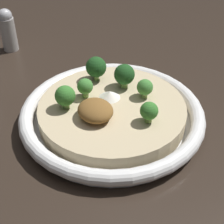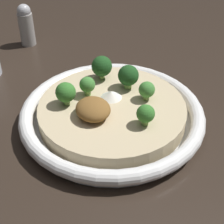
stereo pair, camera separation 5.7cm
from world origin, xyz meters
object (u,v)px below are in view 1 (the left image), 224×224
broccoli_front (124,75)px  broccoli_back (65,96)px  broccoli_front_left (145,88)px  pepper_shaker (8,30)px  broccoli_right (85,87)px  broccoli_left (149,111)px  broccoli_front_right (96,67)px  risotto_bowl (112,114)px

broccoli_front → broccoli_back: (0.00, 0.11, -0.00)m
broccoli_front_left → pepper_shaker: 0.38m
broccoli_front → broccoli_back: 0.11m
pepper_shaker → broccoli_right: bearing=-175.0°
broccoli_back → broccoli_left: (-0.10, -0.09, -0.00)m
broccoli_back → broccoli_front_right: 0.10m
broccoli_front_left → broccoli_front_right: size_ratio=0.73×
risotto_bowl → broccoli_left: size_ratio=8.82×
broccoli_back → broccoli_front: bearing=-90.4°
risotto_bowl → broccoli_back: size_ratio=7.73×
broccoli_front_right → broccoli_left: (-0.15, -0.01, -0.01)m
broccoli_back → broccoli_front_right: broccoli_front_right is taller
broccoli_right → broccoli_front_right: bearing=-49.5°
risotto_bowl → broccoli_front_left: size_ratio=9.43×
broccoli_front_right → pepper_shaker: bearing=14.6°
pepper_shaker → broccoli_front_left: bearing=-162.9°
risotto_bowl → broccoli_right: broccoli_right is taller
broccoli_front_left → broccoli_right: broccoli_right is taller
broccoli_back → pepper_shaker: 0.32m
broccoli_right → broccoli_left: 0.12m
broccoli_front_left → broccoli_right: bearing=57.5°
broccoli_right → pepper_shaker: (0.31, 0.03, -0.01)m
broccoli_front → broccoli_left: size_ratio=1.24×
broccoli_front → broccoli_back: size_ratio=1.09×
broccoli_back → pepper_shaker: (0.32, -0.01, -0.01)m
broccoli_left → broccoli_back: bearing=41.7°
broccoli_front_right → broccoli_front: bearing=-148.4°
broccoli_front → broccoli_left: broccoli_front is taller
broccoli_right → pepper_shaker: pepper_shaker is taller
risotto_bowl → broccoli_back: (0.04, 0.07, 0.04)m
risotto_bowl → broccoli_front_right: 0.09m
broccoli_front_left → broccoli_left: broccoli_left is taller
broccoli_right → broccoli_left: size_ratio=0.99×
broccoli_front_left → broccoli_left: size_ratio=0.93×
broccoli_front_right → broccoli_front_left: bearing=-155.8°
broccoli_front → broccoli_left: bearing=166.9°
broccoli_front_left → broccoli_back: bearing=70.5°
risotto_bowl → broccoli_front_right: size_ratio=6.93×
broccoli_right → broccoli_front: 0.07m
broccoli_front → risotto_bowl: bearing=125.8°
broccoli_right → pepper_shaker: bearing=5.0°
broccoli_right → broccoli_front_right: size_ratio=0.78×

